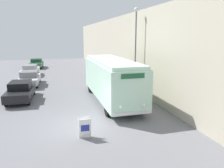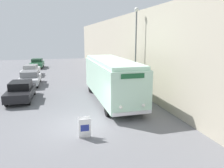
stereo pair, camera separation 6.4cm
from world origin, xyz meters
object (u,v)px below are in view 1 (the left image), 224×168
sign_board (85,128)px  parked_car_mid (29,78)px  vintage_bus (111,78)px  streetlamp (136,41)px  parked_car_distant (37,63)px  parked_car_near (21,91)px  parked_car_far (30,70)px

sign_board → parked_car_mid: parked_car_mid is taller
parked_car_mid → vintage_bus: bearing=-47.4°
sign_board → streetlamp: 9.95m
vintage_bus → parked_car_distant: bearing=107.8°
sign_board → parked_car_mid: size_ratio=0.23×
streetlamp → parked_car_distant: streetlamp is taller
parked_car_near → sign_board: bearing=-61.0°
sign_board → parked_car_near: parked_car_near is taller
vintage_bus → parked_car_mid: bearing=130.6°
sign_board → parked_car_distant: parked_car_distant is taller
parked_car_near → parked_car_mid: 5.72m
parked_car_mid → parked_car_far: bearing=95.8°
vintage_bus → sign_board: size_ratio=8.95×
parked_car_distant → parked_car_far: bearing=-89.0°
streetlamp → parked_car_near: bearing=174.2°
parked_car_near → parked_car_mid: (0.20, 5.72, -0.00)m
sign_board → streetlamp: size_ratio=0.14×
parked_car_mid → parked_car_far: parked_car_mid is taller
vintage_bus → parked_car_mid: (-6.80, 7.93, -1.10)m
vintage_bus → parked_car_mid: vintage_bus is taller
vintage_bus → parked_car_distant: 22.37m
parked_car_mid → streetlamp: bearing=-33.8°
streetlamp → parked_car_distant: (-9.28, 20.03, -3.93)m
parked_car_near → streetlamp: bearing=-2.8°
parked_car_far → streetlamp: bearing=-46.4°
sign_board → parked_car_near: (-3.97, 8.11, 0.25)m
parked_car_far → parked_car_distant: parked_car_distant is taller
vintage_bus → sign_board: vintage_bus is taller
parked_car_near → parked_car_distant: (0.19, 19.07, 0.02)m
sign_board → streetlamp: streetlamp is taller
sign_board → parked_car_mid: bearing=105.2°
streetlamp → parked_car_near: streetlamp is taller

